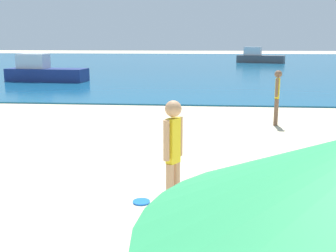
{
  "coord_description": "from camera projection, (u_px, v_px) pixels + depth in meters",
  "views": [
    {
      "loc": [
        0.68,
        1.39,
        2.37
      ],
      "look_at": [
        0.09,
        8.03,
        0.92
      ],
      "focal_mm": 42.14,
      "sensor_mm": 36.0,
      "label": 1
    }
  ],
  "objects": [
    {
      "name": "boat_near",
      "position": [
        44.0,
        72.0,
        23.0
      ],
      "size": [
        4.74,
        1.89,
        1.57
      ],
      "rotation": [
        0.0,
        0.0,
        -0.09
      ],
      "color": "navy",
      "rests_on": "water"
    },
    {
      "name": "person_standing",
      "position": [
        173.0,
        153.0,
        5.16
      ],
      "size": [
        0.23,
        0.33,
        1.63
      ],
      "rotation": [
        0.0,
        0.0,
        1.02
      ],
      "color": "tan",
      "rests_on": "ground"
    },
    {
      "name": "boat_far",
      "position": [
        259.0,
        57.0,
        42.4
      ],
      "size": [
        5.18,
        2.95,
        1.68
      ],
      "rotation": [
        0.0,
        0.0,
        -0.3
      ],
      "color": "#4C4C51",
      "rests_on": "water"
    },
    {
      "name": "water",
      "position": [
        197.0,
        62.0,
        43.83
      ],
      "size": [
        160.0,
        60.0,
        0.06
      ],
      "primitive_type": "cube",
      "color": "#14567F",
      "rests_on": "ground"
    },
    {
      "name": "frisbee",
      "position": [
        141.0,
        202.0,
        5.89
      ],
      "size": [
        0.26,
        0.26,
        0.03
      ],
      "primitive_type": "cylinder",
      "color": "blue",
      "rests_on": "ground"
    },
    {
      "name": "person_distant",
      "position": [
        277.0,
        94.0,
        11.13
      ],
      "size": [
        0.21,
        0.35,
        1.56
      ],
      "rotation": [
        0.0,
        0.0,
        4.41
      ],
      "color": "brown",
      "rests_on": "ground"
    }
  ]
}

